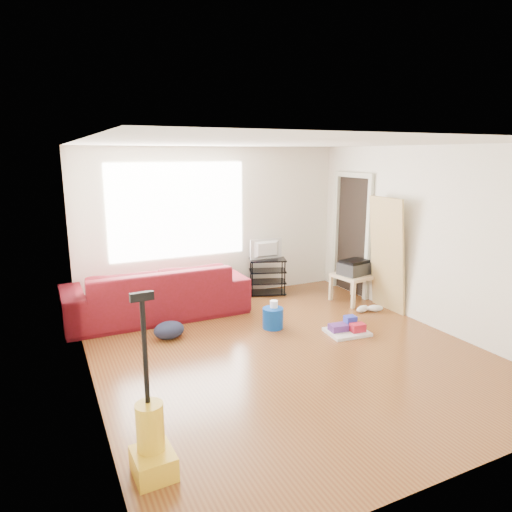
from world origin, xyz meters
name	(u,v)px	position (x,y,z in m)	size (l,w,h in m)	color
room	(287,249)	(0.07, 0.15, 1.25)	(4.51, 5.01, 2.51)	brown
sofa	(158,316)	(-1.13, 1.95, 0.00)	(2.65, 1.04, 0.77)	#520B0F
tv_stand	(267,276)	(0.86, 2.22, 0.32)	(0.70, 0.54, 0.62)	black
tv	(268,249)	(0.86, 2.22, 0.79)	(0.59, 0.08, 0.34)	black
side_table	(354,279)	(1.95, 1.25, 0.39)	(0.64, 0.64, 0.46)	#D0B87B
printer	(354,267)	(1.95, 1.25, 0.58)	(0.52, 0.43, 0.24)	#2A2A2A
bucket	(273,328)	(0.21, 0.77, 0.00)	(0.29, 0.29, 0.29)	#093CA0
toilet_paper	(274,314)	(0.23, 0.79, 0.19)	(0.11, 0.11, 0.10)	white
cleaning_tray	(347,329)	(1.03, 0.16, 0.06)	(0.58, 0.48, 0.19)	silver
backpack	(169,338)	(-1.20, 1.04, 0.00)	(0.41, 0.33, 0.23)	#1A1D37
sneakers	(369,309)	(1.85, 0.71, 0.05)	(0.47, 0.24, 0.10)	silver
vacuum	(152,442)	(-2.00, -1.47, 0.26)	(0.31, 0.35, 1.42)	gold
door_panel	(383,309)	(2.13, 0.70, 0.00)	(0.04, 0.71, 1.76)	tan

